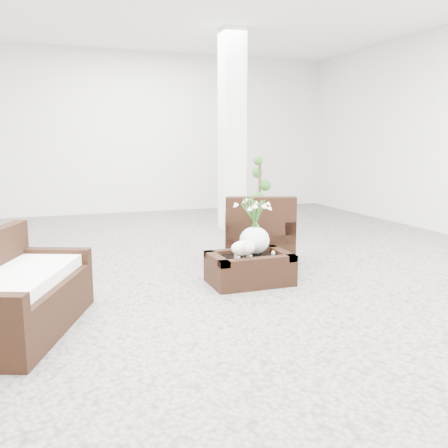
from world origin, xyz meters
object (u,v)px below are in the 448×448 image
object	(u,v)px
armchair	(258,229)
topiary	(260,198)
coffee_table	(250,270)
loveseat	(20,284)

from	to	relation	value
armchair	topiary	bearing A→B (deg)	-94.87
armchair	topiary	world-z (taller)	topiary
coffee_table	loveseat	bearing A→B (deg)	-164.51
loveseat	topiary	size ratio (longest dim) A/B	1.19
coffee_table	loveseat	size ratio (longest dim) A/B	0.58
armchair	coffee_table	bearing A→B (deg)	79.68
coffee_table	armchair	xyz separation A→B (m)	(0.46, 0.80, 0.30)
armchair	loveseat	bearing A→B (deg)	46.78
topiary	armchair	bearing A→B (deg)	-114.37
armchair	loveseat	size ratio (longest dim) A/B	0.59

